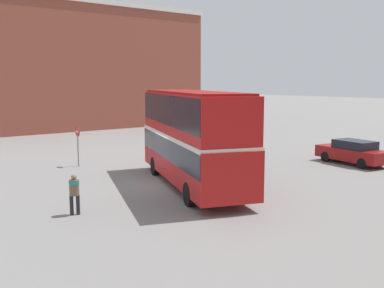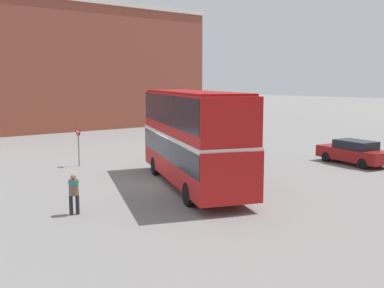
{
  "view_description": "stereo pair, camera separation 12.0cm",
  "coord_description": "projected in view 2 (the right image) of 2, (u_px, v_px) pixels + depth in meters",
  "views": [
    {
      "loc": [
        18.39,
        -12.15,
        5.12
      ],
      "look_at": [
        1.33,
        1.23,
        2.1
      ],
      "focal_mm": 42.0,
      "sensor_mm": 36.0,
      "label": 1
    },
    {
      "loc": [
        18.46,
        -12.06,
        5.12
      ],
      "look_at": [
        1.33,
        1.23,
        2.1
      ],
      "focal_mm": 42.0,
      "sensor_mm": 36.0,
      "label": 2
    }
  ],
  "objects": [
    {
      "name": "ground_plane",
      "position": [
        156.0,
        185.0,
        22.47
      ],
      "size": [
        240.0,
        240.0,
        0.0
      ],
      "primitive_type": "plane",
      "color": "gray"
    },
    {
      "name": "building_row_left",
      "position": [
        58.0,
        67.0,
        49.93
      ],
      "size": [
        12.0,
        32.32,
        13.52
      ],
      "color": "brown",
      "rests_on": "ground_plane"
    },
    {
      "name": "no_entry_sign",
      "position": [
        78.0,
        140.0,
        27.17
      ],
      "size": [
        0.59,
        0.08,
        2.42
      ],
      "color": "gray",
      "rests_on": "ground_plane"
    },
    {
      "name": "parked_car_kerb_far",
      "position": [
        353.0,
        152.0,
        27.89
      ],
      "size": [
        4.77,
        2.3,
        1.51
      ],
      "rotation": [
        0.0,
        0.0,
        3.01
      ],
      "color": "maroon",
      "rests_on": "ground_plane"
    },
    {
      "name": "pedestrian_foreground",
      "position": [
        74.0,
        190.0,
        17.28
      ],
      "size": [
        0.51,
        0.51,
        1.6
      ],
      "rotation": [
        0.0,
        0.0,
        2.75
      ],
      "color": "#232328",
      "rests_on": "ground_plane"
    },
    {
      "name": "double_decker_bus",
      "position": [
        192.0,
        133.0,
        21.81
      ],
      "size": [
        10.81,
        6.2,
        4.66
      ],
      "rotation": [
        0.0,
        0.0,
        -0.36
      ],
      "color": "red",
      "rests_on": "ground_plane"
    },
    {
      "name": "parked_car_kerb_near",
      "position": [
        218.0,
        131.0,
        40.25
      ],
      "size": [
        4.63,
        2.65,
        1.46
      ],
      "rotation": [
        0.0,
        0.0,
        -0.23
      ],
      "color": "silver",
      "rests_on": "ground_plane"
    }
  ]
}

